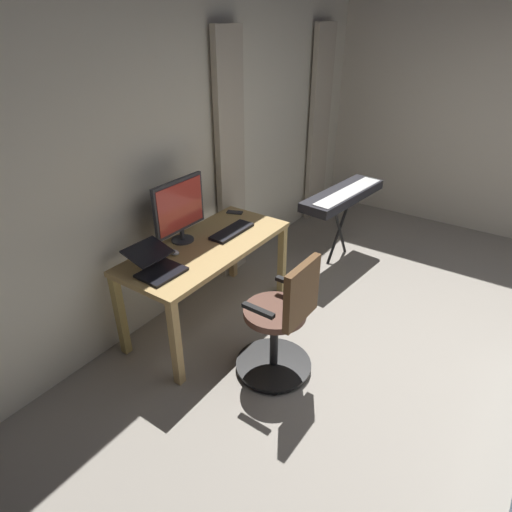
# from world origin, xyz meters

# --- Properties ---
(ground_plane) EXTENTS (7.42, 7.42, 0.00)m
(ground_plane) POSITION_xyz_m (0.00, 0.00, 0.00)
(ground_plane) COLOR gray
(back_room_partition) EXTENTS (5.71, 0.10, 2.63)m
(back_room_partition) POSITION_xyz_m (0.00, -2.70, 1.31)
(back_room_partition) COLOR beige
(back_room_partition) RESTS_ON ground
(curtain_left_panel) EXTENTS (0.43, 0.06, 2.25)m
(curtain_left_panel) POSITION_xyz_m (-2.14, -2.59, 1.12)
(curtain_left_panel) COLOR #C1B39D
(curtain_left_panel) RESTS_ON ground
(curtain_right_panel) EXTENTS (0.35, 0.06, 2.25)m
(curtain_right_panel) POSITION_xyz_m (-0.38, -2.59, 1.12)
(curtain_right_panel) COLOR #C1B39D
(curtain_right_panel) RESTS_ON ground
(desk) EXTENTS (1.46, 0.65, 0.73)m
(desk) POSITION_xyz_m (0.42, -2.22, 0.64)
(desk) COLOR tan
(desk) RESTS_ON ground
(office_chair) EXTENTS (0.56, 0.56, 0.96)m
(office_chair) POSITION_xyz_m (0.61, -1.40, 0.45)
(office_chair) COLOR black
(office_chair) RESTS_ON ground
(computer_monitor) EXTENTS (0.51, 0.18, 0.50)m
(computer_monitor) POSITION_xyz_m (0.47, -2.43, 1.01)
(computer_monitor) COLOR #333338
(computer_monitor) RESTS_ON desk
(computer_keyboard) EXTENTS (0.43, 0.15, 0.02)m
(computer_keyboard) POSITION_xyz_m (0.13, -2.19, 0.75)
(computer_keyboard) COLOR black
(computer_keyboard) RESTS_ON desk
(laptop) EXTENTS (0.31, 0.36, 0.17)m
(laptop) POSITION_xyz_m (0.93, -2.24, 0.79)
(laptop) COLOR black
(laptop) RESTS_ON desk
(computer_mouse) EXTENTS (0.06, 0.10, 0.04)m
(computer_mouse) POSITION_xyz_m (0.68, -2.32, 0.75)
(computer_mouse) COLOR silver
(computer_mouse) RESTS_ON desk
(cell_phone_by_monitor) EXTENTS (0.12, 0.16, 0.01)m
(cell_phone_by_monitor) POSITION_xyz_m (-0.21, -2.42, 0.74)
(cell_phone_by_monitor) COLOR #232328
(cell_phone_by_monitor) RESTS_ON desk
(mug_coffee) EXTENTS (0.13, 0.09, 0.10)m
(mug_coffee) POSITION_xyz_m (0.83, -2.46, 0.79)
(mug_coffee) COLOR white
(mug_coffee) RESTS_ON desk
(piano_keyboard) EXTENTS (1.14, 0.44, 0.78)m
(piano_keyboard) POSITION_xyz_m (-1.21, -1.80, 0.71)
(piano_keyboard) COLOR black
(piano_keyboard) RESTS_ON ground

